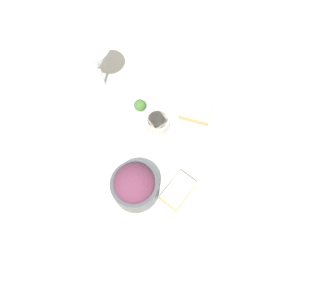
{
  "coord_description": "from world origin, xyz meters",
  "views": [
    {
      "loc": [
        0.06,
        0.3,
        0.78
      ],
      "look_at": [
        0.0,
        0.0,
        0.03
      ],
      "focal_mm": 35.0,
      "sensor_mm": 36.0,
      "label": 1
    }
  ],
  "objects_px": {
    "sauce_ramekin": "(158,123)",
    "cheese_toast_near": "(196,112)",
    "salad_bowl": "(135,185)",
    "wine_glass": "(96,59)",
    "cheese_toast_far": "(177,191)"
  },
  "relations": [
    {
      "from": "cheese_toast_near",
      "to": "salad_bowl",
      "type": "bearing_deg",
      "value": 42.44
    },
    {
      "from": "sauce_ramekin",
      "to": "cheese_toast_near",
      "type": "relative_size",
      "value": 0.65
    },
    {
      "from": "sauce_ramekin",
      "to": "cheese_toast_near",
      "type": "bearing_deg",
      "value": -171.89
    },
    {
      "from": "wine_glass",
      "to": "cheese_toast_near",
      "type": "bearing_deg",
      "value": 146.56
    },
    {
      "from": "salad_bowl",
      "to": "sauce_ramekin",
      "type": "distance_m",
      "value": 0.18
    },
    {
      "from": "sauce_ramekin",
      "to": "cheese_toast_near",
      "type": "distance_m",
      "value": 0.1
    },
    {
      "from": "salad_bowl",
      "to": "sauce_ramekin",
      "type": "xyz_separation_m",
      "value": [
        -0.08,
        -0.16,
        -0.03
      ]
    },
    {
      "from": "salad_bowl",
      "to": "wine_glass",
      "type": "height_order",
      "value": "wine_glass"
    },
    {
      "from": "salad_bowl",
      "to": "wine_glass",
      "type": "distance_m",
      "value": 0.32
    },
    {
      "from": "cheese_toast_far",
      "to": "sauce_ramekin",
      "type": "bearing_deg",
      "value": -86.86
    },
    {
      "from": "cheese_toast_near",
      "to": "cheese_toast_far",
      "type": "height_order",
      "value": "same"
    },
    {
      "from": "sauce_ramekin",
      "to": "cheese_toast_near",
      "type": "xyz_separation_m",
      "value": [
        -0.1,
        -0.01,
        -0.01
      ]
    },
    {
      "from": "salad_bowl",
      "to": "cheese_toast_far",
      "type": "xyz_separation_m",
      "value": [
        -0.09,
        0.02,
        -0.03
      ]
    },
    {
      "from": "sauce_ramekin",
      "to": "cheese_toast_far",
      "type": "distance_m",
      "value": 0.18
    },
    {
      "from": "sauce_ramekin",
      "to": "cheese_toast_far",
      "type": "relative_size",
      "value": 0.64
    }
  ]
}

